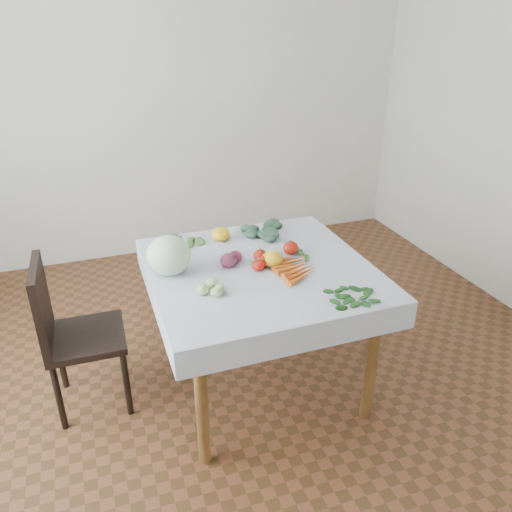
{
  "coord_description": "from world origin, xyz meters",
  "views": [
    {
      "loc": [
        -0.79,
        -2.15,
        1.95
      ],
      "look_at": [
        -0.02,
        0.01,
        0.82
      ],
      "focal_mm": 35.0,
      "sensor_mm": 36.0,
      "label": 1
    }
  ],
  "objects_px": {
    "cabbage": "(169,255)",
    "heirloom_back": "(221,234)",
    "table": "(260,284)",
    "chair": "(68,328)",
    "carrot_bunch": "(296,267)"
  },
  "relations": [
    {
      "from": "cabbage",
      "to": "table",
      "type": "bearing_deg",
      "value": -11.73
    },
    {
      "from": "cabbage",
      "to": "heirloom_back",
      "type": "height_order",
      "value": "cabbage"
    },
    {
      "from": "table",
      "to": "carrot_bunch",
      "type": "distance_m",
      "value": 0.22
    },
    {
      "from": "chair",
      "to": "heirloom_back",
      "type": "distance_m",
      "value": 0.96
    },
    {
      "from": "chair",
      "to": "carrot_bunch",
      "type": "height_order",
      "value": "chair"
    },
    {
      "from": "cabbage",
      "to": "heirloom_back",
      "type": "relative_size",
      "value": 2.01
    },
    {
      "from": "table",
      "to": "cabbage",
      "type": "relative_size",
      "value": 4.52
    },
    {
      "from": "table",
      "to": "cabbage",
      "type": "bearing_deg",
      "value": 168.27
    },
    {
      "from": "cabbage",
      "to": "heirloom_back",
      "type": "distance_m",
      "value": 0.47
    },
    {
      "from": "table",
      "to": "chair",
      "type": "height_order",
      "value": "chair"
    },
    {
      "from": "heirloom_back",
      "to": "table",
      "type": "bearing_deg",
      "value": -76.16
    },
    {
      "from": "chair",
      "to": "carrot_bunch",
      "type": "distance_m",
      "value": 1.21
    },
    {
      "from": "chair",
      "to": "cabbage",
      "type": "distance_m",
      "value": 0.65
    },
    {
      "from": "cabbage",
      "to": "heirloom_back",
      "type": "bearing_deg",
      "value": 40.3
    },
    {
      "from": "cabbage",
      "to": "heirloom_back",
      "type": "xyz_separation_m",
      "value": [
        0.35,
        0.3,
        -0.06
      ]
    }
  ]
}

